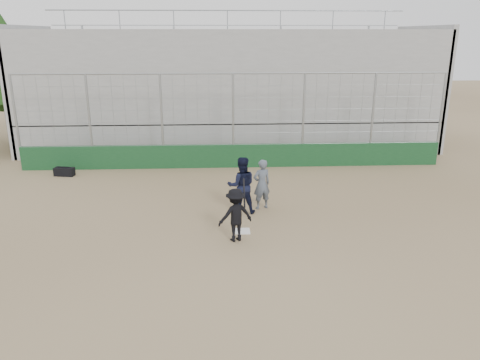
{
  "coord_description": "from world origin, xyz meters",
  "views": [
    {
      "loc": [
        -0.73,
        -12.64,
        5.56
      ],
      "look_at": [
        0.0,
        1.4,
        1.15
      ],
      "focal_mm": 35.0,
      "sensor_mm": 36.0,
      "label": 1
    }
  ],
  "objects_px": {
    "umpire": "(262,187)",
    "equipment_bag": "(64,172)",
    "catcher_crouched": "(241,195)",
    "batter_at_plate": "(235,215)"
  },
  "relations": [
    {
      "from": "umpire",
      "to": "equipment_bag",
      "type": "relative_size",
      "value": 1.79
    },
    {
      "from": "catcher_crouched",
      "to": "batter_at_plate",
      "type": "bearing_deg",
      "value": -97.79
    },
    {
      "from": "catcher_crouched",
      "to": "equipment_bag",
      "type": "height_order",
      "value": "catcher_crouched"
    },
    {
      "from": "umpire",
      "to": "batter_at_plate",
      "type": "bearing_deg",
      "value": 46.14
    },
    {
      "from": "batter_at_plate",
      "to": "equipment_bag",
      "type": "bearing_deg",
      "value": 135.51
    },
    {
      "from": "umpire",
      "to": "catcher_crouched",
      "type": "bearing_deg",
      "value": 9.17
    },
    {
      "from": "batter_at_plate",
      "to": "catcher_crouched",
      "type": "bearing_deg",
      "value": 82.21
    },
    {
      "from": "catcher_crouched",
      "to": "equipment_bag",
      "type": "relative_size",
      "value": 1.48
    },
    {
      "from": "umpire",
      "to": "equipment_bag",
      "type": "distance_m",
      "value": 8.76
    },
    {
      "from": "batter_at_plate",
      "to": "umpire",
      "type": "xyz_separation_m",
      "value": [
        0.97,
        2.46,
        -0.01
      ]
    }
  ]
}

